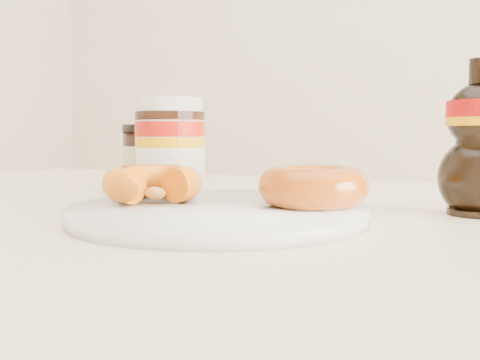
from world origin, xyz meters
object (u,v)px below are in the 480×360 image
at_px(plate, 218,212).
at_px(donut_whole, 313,186).
at_px(dark_jar, 143,158).
at_px(donut_bitten, 153,183).
at_px(nutella_jar, 170,143).
at_px(dining_table, 237,285).

bearing_deg(plate, donut_whole, 22.27).
bearing_deg(plate, dark_jar, 139.17).
xyz_separation_m(donut_bitten, nutella_jar, (-0.07, 0.15, 0.04)).
bearing_deg(donut_bitten, nutella_jar, 127.12).
height_order(donut_bitten, nutella_jar, nutella_jar).
height_order(donut_whole, dark_jar, dark_jar).
xyz_separation_m(plate, donut_whole, (0.09, 0.03, 0.03)).
relative_size(dining_table, donut_whole, 13.11).
relative_size(donut_whole, dark_jar, 1.10).
bearing_deg(donut_whole, donut_bitten, -168.29).
xyz_separation_m(plate, donut_bitten, (-0.08, 0.00, 0.02)).
bearing_deg(dark_jar, donut_bitten, -52.39).
xyz_separation_m(dining_table, plate, (0.01, -0.06, 0.09)).
distance_m(donut_bitten, nutella_jar, 0.17).
relative_size(plate, nutella_jar, 2.21).
height_order(plate, nutella_jar, nutella_jar).
distance_m(plate, dark_jar, 0.31).
distance_m(donut_bitten, donut_whole, 0.17).
relative_size(dining_table, dark_jar, 14.43).
bearing_deg(nutella_jar, dark_jar, 149.29).
height_order(dining_table, dark_jar, dark_jar).
xyz_separation_m(donut_whole, dark_jar, (-0.31, 0.16, 0.01)).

